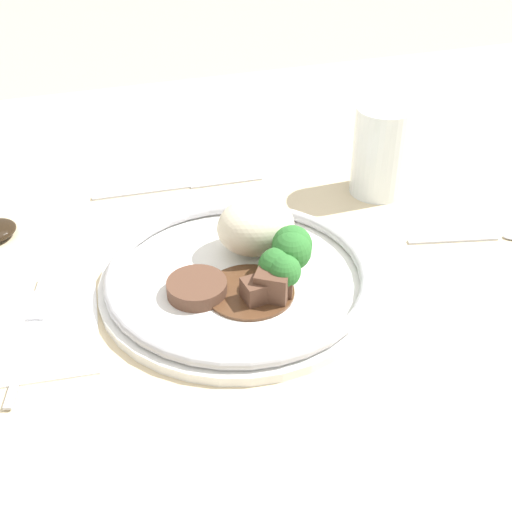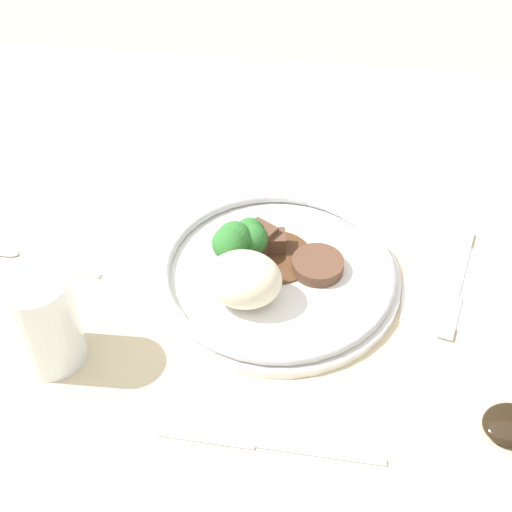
{
  "view_description": "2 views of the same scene",
  "coord_description": "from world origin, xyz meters",
  "px_view_note": "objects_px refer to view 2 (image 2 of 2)",
  "views": [
    {
      "loc": [
        -0.16,
        -0.58,
        0.48
      ],
      "look_at": [
        -0.0,
        -0.05,
        0.09
      ],
      "focal_mm": 50.0,
      "sensor_mm": 36.0,
      "label": 1
    },
    {
      "loc": [
        -0.06,
        0.52,
        0.62
      ],
      "look_at": [
        0.01,
        -0.03,
        0.08
      ],
      "focal_mm": 50.0,
      "sensor_mm": 36.0,
      "label": 2
    }
  ],
  "objects_px": {
    "juice_glass": "(45,324)",
    "fork": "(456,293)",
    "plate": "(269,269)",
    "knife": "(262,445)",
    "spoon": "(14,254)"
  },
  "relations": [
    {
      "from": "plate",
      "to": "juice_glass",
      "type": "height_order",
      "value": "juice_glass"
    },
    {
      "from": "fork",
      "to": "knife",
      "type": "xyz_separation_m",
      "value": [
        0.19,
        0.21,
        -0.0
      ]
    },
    {
      "from": "plate",
      "to": "juice_glass",
      "type": "distance_m",
      "value": 0.25
    },
    {
      "from": "plate",
      "to": "spoon",
      "type": "bearing_deg",
      "value": -0.89
    },
    {
      "from": "plate",
      "to": "knife",
      "type": "height_order",
      "value": "plate"
    },
    {
      "from": "juice_glass",
      "to": "fork",
      "type": "height_order",
      "value": "juice_glass"
    },
    {
      "from": "plate",
      "to": "spoon",
      "type": "distance_m",
      "value": 0.3
    },
    {
      "from": "juice_glass",
      "to": "fork",
      "type": "relative_size",
      "value": 0.63
    },
    {
      "from": "fork",
      "to": "spoon",
      "type": "height_order",
      "value": "same"
    },
    {
      "from": "juice_glass",
      "to": "knife",
      "type": "height_order",
      "value": "juice_glass"
    },
    {
      "from": "fork",
      "to": "plate",
      "type": "bearing_deg",
      "value": -74.94
    },
    {
      "from": "plate",
      "to": "juice_glass",
      "type": "bearing_deg",
      "value": 32.91
    },
    {
      "from": "fork",
      "to": "spoon",
      "type": "bearing_deg",
      "value": -76.07
    },
    {
      "from": "juice_glass",
      "to": "spoon",
      "type": "bearing_deg",
      "value": -55.26
    },
    {
      "from": "juice_glass",
      "to": "fork",
      "type": "bearing_deg",
      "value": -161.68
    }
  ]
}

